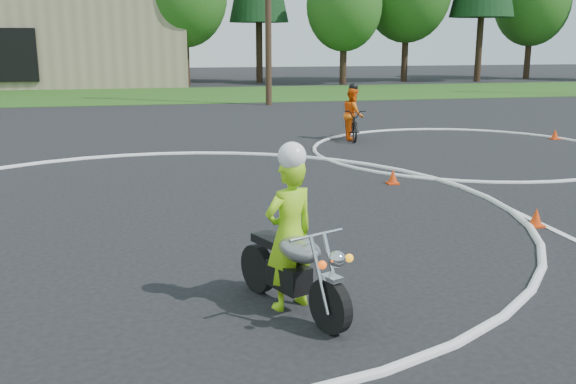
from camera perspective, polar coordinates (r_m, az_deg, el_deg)
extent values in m
plane|color=black|center=(8.16, -10.86, -7.74)|extent=(120.00, 120.00, 0.00)
cube|color=#1E4714|center=(34.74, -11.71, 8.42)|extent=(120.00, 10.00, 0.02)
torus|color=silver|center=(11.01, -11.16, -2.11)|extent=(12.12, 12.12, 0.12)
torus|color=silver|center=(17.80, 15.33, 3.59)|extent=(8.10, 8.10, 0.10)
cylinder|color=black|center=(6.60, 3.78, -10.07)|extent=(0.34, 0.57, 0.57)
cylinder|color=black|center=(7.60, -2.69, -6.80)|extent=(0.34, 0.57, 0.57)
cube|color=black|center=(7.09, 0.07, -7.50)|extent=(0.46, 0.59, 0.29)
ellipsoid|color=#9A9B9F|center=(6.82, 1.02, -5.11)|extent=(0.56, 0.70, 0.27)
cube|color=black|center=(7.20, -1.27, -4.41)|extent=(0.46, 0.63, 0.10)
cylinder|color=silver|center=(6.48, 2.79, -7.32)|extent=(0.18, 0.33, 0.77)
cylinder|color=silver|center=(6.58, 3.98, -7.00)|extent=(0.18, 0.33, 0.77)
cube|color=silver|center=(6.47, 3.93, -7.64)|extent=(0.21, 0.25, 0.05)
cylinder|color=white|center=(6.53, 2.53, -3.85)|extent=(0.63, 0.31, 0.03)
sphere|color=silver|center=(6.34, 4.40, -5.98)|extent=(0.17, 0.17, 0.17)
sphere|color=#E1470B|center=(6.26, 3.07, -6.49)|extent=(0.09, 0.09, 0.09)
sphere|color=#FF970C|center=(6.47, 5.46, -5.86)|extent=(0.09, 0.09, 0.09)
cylinder|color=silver|center=(7.50, -0.70, -7.08)|extent=(0.38, 0.73, 0.08)
imported|color=#94D916|center=(6.99, 0.13, -3.77)|extent=(0.73, 0.62, 1.69)
sphere|color=white|center=(6.75, 0.36, 3.21)|extent=(0.31, 0.31, 0.31)
imported|color=black|center=(19.08, 5.76, 6.01)|extent=(0.88, 1.82, 0.92)
imported|color=#FF640D|center=(19.05, 5.79, 6.92)|extent=(0.69, 0.82, 1.52)
sphere|color=black|center=(18.97, 5.84, 9.26)|extent=(0.26, 0.26, 0.26)
cone|color=#E63B0C|center=(20.71, 22.65, 4.77)|extent=(0.22, 0.22, 0.30)
cube|color=#E63B0C|center=(20.73, 22.61, 4.40)|extent=(0.24, 0.24, 0.03)
cone|color=#E63B0C|center=(10.95, 21.19, -2.11)|extent=(0.22, 0.22, 0.30)
cube|color=#E63B0C|center=(10.98, 21.13, -2.78)|extent=(0.24, 0.24, 0.03)
cone|color=#E63B0C|center=(13.38, 9.30, 1.36)|extent=(0.22, 0.22, 0.30)
cube|color=#E63B0C|center=(13.41, 9.28, 0.80)|extent=(0.24, 0.24, 0.03)
cube|color=black|center=(40.33, -23.53, 11.10)|extent=(3.00, 0.16, 3.00)
cylinder|color=#382619|center=(41.69, -9.06, 11.55)|extent=(0.44, 0.44, 3.24)
cylinder|color=#382619|center=(44.19, -2.57, 12.27)|extent=(0.44, 0.44, 3.96)
cylinder|color=#382619|center=(42.39, 4.93, 11.45)|extent=(0.44, 0.44, 2.88)
ellipsoid|color=#1E5116|center=(42.41, 5.02, 16.21)|extent=(4.80, 4.80, 5.76)
cylinder|color=#382619|center=(45.91, 10.34, 11.89)|extent=(0.44, 0.44, 3.60)
cylinder|color=#382619|center=(47.09, 16.60, 12.03)|extent=(0.44, 0.44, 4.32)
cylinder|color=#382619|center=(51.33, 20.53, 11.22)|extent=(0.44, 0.44, 3.24)
ellipsoid|color=#1E5116|center=(51.38, 20.90, 15.62)|extent=(5.40, 5.40, 6.48)
cylinder|color=#382619|center=(42.69, -14.58, 11.09)|extent=(0.44, 0.44, 2.88)
ellipsoid|color=#1E5116|center=(42.72, -14.87, 15.80)|extent=(4.80, 4.80, 5.76)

